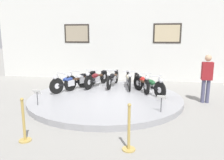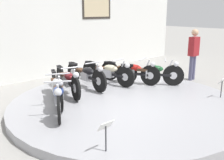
{
  "view_description": "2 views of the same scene",
  "coord_description": "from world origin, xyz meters",
  "px_view_note": "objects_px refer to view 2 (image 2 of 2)",
  "views": [
    {
      "loc": [
        1.55,
        -7.68,
        2.35
      ],
      "look_at": [
        0.2,
        0.18,
        0.74
      ],
      "focal_mm": 35.0,
      "sensor_mm": 36.0,
      "label": 1
    },
    {
      "loc": [
        -4.35,
        -4.24,
        2.31
      ],
      "look_at": [
        -0.26,
        0.21,
        0.7
      ],
      "focal_mm": 42.0,
      "sensor_mm": 36.0,
      "label": 2
    }
  ],
  "objects_px": {
    "motorcycle_maroon": "(68,80)",
    "visitor_standing": "(194,51)",
    "motorcycle_silver": "(57,86)",
    "motorcycle_green": "(151,72)",
    "motorcycle_cream": "(108,71)",
    "info_placard_front_centre": "(222,83)",
    "info_placard_front_left": "(106,130)",
    "motorcycle_blue": "(59,95)",
    "motorcycle_black": "(86,74)",
    "motorcycle_red": "(131,71)"
  },
  "relations": [
    {
      "from": "motorcycle_maroon",
      "to": "motorcycle_red",
      "type": "bearing_deg",
      "value": -11.19
    },
    {
      "from": "info_placard_front_left",
      "to": "info_placard_front_centre",
      "type": "relative_size",
      "value": 1.0
    },
    {
      "from": "info_placard_front_centre",
      "to": "motorcycle_cream",
      "type": "bearing_deg",
      "value": 112.91
    },
    {
      "from": "motorcycle_silver",
      "to": "motorcycle_green",
      "type": "relative_size",
      "value": 1.14
    },
    {
      "from": "motorcycle_black",
      "to": "info_placard_front_left",
      "type": "distance_m",
      "value": 3.6
    },
    {
      "from": "motorcycle_maroon",
      "to": "motorcycle_black",
      "type": "relative_size",
      "value": 0.97
    },
    {
      "from": "motorcycle_silver",
      "to": "visitor_standing",
      "type": "bearing_deg",
      "value": -8.45
    },
    {
      "from": "motorcycle_black",
      "to": "motorcycle_cream",
      "type": "xyz_separation_m",
      "value": [
        0.71,
        -0.14,
        -0.01
      ]
    },
    {
      "from": "motorcycle_green",
      "to": "motorcycle_cream",
      "type": "bearing_deg",
      "value": 132.45
    },
    {
      "from": "motorcycle_blue",
      "to": "visitor_standing",
      "type": "bearing_deg",
      "value": -1.78
    },
    {
      "from": "motorcycle_silver",
      "to": "info_placard_front_left",
      "type": "distance_m",
      "value": 2.6
    },
    {
      "from": "motorcycle_maroon",
      "to": "motorcycle_cream",
      "type": "xyz_separation_m",
      "value": [
        1.42,
        -0.0,
        -0.01
      ]
    },
    {
      "from": "motorcycle_black",
      "to": "info_placard_front_centre",
      "type": "xyz_separation_m",
      "value": [
        1.94,
        -3.04,
        -0.01
      ]
    },
    {
      "from": "motorcycle_maroon",
      "to": "motorcycle_green",
      "type": "distance_m",
      "value": 2.47
    },
    {
      "from": "motorcycle_silver",
      "to": "motorcycle_red",
      "type": "distance_m",
      "value": 2.54
    },
    {
      "from": "motorcycle_silver",
      "to": "motorcycle_blue",
      "type": "bearing_deg",
      "value": -117.79
    },
    {
      "from": "motorcycle_blue",
      "to": "motorcycle_green",
      "type": "xyz_separation_m",
      "value": [
        3.14,
        0.0,
        -0.0
      ]
    },
    {
      "from": "motorcycle_cream",
      "to": "info_placard_front_centre",
      "type": "bearing_deg",
      "value": -67.09
    },
    {
      "from": "motorcycle_red",
      "to": "motorcycle_green",
      "type": "height_order",
      "value": "motorcycle_green"
    },
    {
      "from": "motorcycle_maroon",
      "to": "info_placard_front_centre",
      "type": "bearing_deg",
      "value": -47.63
    },
    {
      "from": "motorcycle_blue",
      "to": "info_placard_front_centre",
      "type": "relative_size",
      "value": 3.33
    },
    {
      "from": "motorcycle_blue",
      "to": "motorcycle_green",
      "type": "bearing_deg",
      "value": 0.04
    },
    {
      "from": "motorcycle_green",
      "to": "visitor_standing",
      "type": "height_order",
      "value": "visitor_standing"
    },
    {
      "from": "motorcycle_maroon",
      "to": "visitor_standing",
      "type": "bearing_deg",
      "value": -14.52
    },
    {
      "from": "motorcycle_red",
      "to": "motorcycle_silver",
      "type": "bearing_deg",
      "value": 179.92
    },
    {
      "from": "info_placard_front_left",
      "to": "motorcycle_red",
      "type": "bearing_deg",
      "value": 38.07
    },
    {
      "from": "motorcycle_blue",
      "to": "motorcycle_black",
      "type": "height_order",
      "value": "motorcycle_black"
    },
    {
      "from": "info_placard_front_left",
      "to": "motorcycle_cream",
      "type": "bearing_deg",
      "value": 47.66
    },
    {
      "from": "motorcycle_maroon",
      "to": "visitor_standing",
      "type": "height_order",
      "value": "visitor_standing"
    },
    {
      "from": "motorcycle_blue",
      "to": "motorcycle_green",
      "type": "distance_m",
      "value": 3.14
    },
    {
      "from": "motorcycle_green",
      "to": "motorcycle_black",
      "type": "bearing_deg",
      "value": 145.44
    },
    {
      "from": "motorcycle_blue",
      "to": "motorcycle_maroon",
      "type": "xyz_separation_m",
      "value": [
        0.86,
        0.95,
        0.0
      ]
    },
    {
      "from": "motorcycle_blue",
      "to": "motorcycle_red",
      "type": "distance_m",
      "value": 2.89
    },
    {
      "from": "motorcycle_blue",
      "to": "motorcycle_cream",
      "type": "height_order",
      "value": "motorcycle_blue"
    },
    {
      "from": "motorcycle_green",
      "to": "info_placard_front_left",
      "type": "xyz_separation_m",
      "value": [
        -3.51,
        -1.96,
        -0.01
      ]
    },
    {
      "from": "motorcycle_black",
      "to": "info_placard_front_centre",
      "type": "distance_m",
      "value": 3.61
    },
    {
      "from": "motorcycle_silver",
      "to": "info_placard_front_centre",
      "type": "height_order",
      "value": "motorcycle_silver"
    },
    {
      "from": "motorcycle_silver",
      "to": "motorcycle_black",
      "type": "xyz_separation_m",
      "value": [
        1.27,
        0.53,
        -0.0
      ]
    },
    {
      "from": "info_placard_front_centre",
      "to": "visitor_standing",
      "type": "bearing_deg",
      "value": 47.78
    },
    {
      "from": "motorcycle_black",
      "to": "motorcycle_cream",
      "type": "bearing_deg",
      "value": -11.2
    },
    {
      "from": "motorcycle_green",
      "to": "visitor_standing",
      "type": "bearing_deg",
      "value": -4.63
    },
    {
      "from": "motorcycle_green",
      "to": "motorcycle_silver",
      "type": "bearing_deg",
      "value": 168.92
    },
    {
      "from": "motorcycle_silver",
      "to": "info_placard_front_left",
      "type": "height_order",
      "value": "motorcycle_silver"
    },
    {
      "from": "motorcycle_maroon",
      "to": "motorcycle_cream",
      "type": "distance_m",
      "value": 1.42
    },
    {
      "from": "motorcycle_silver",
      "to": "info_placard_front_left",
      "type": "relative_size",
      "value": 3.55
    },
    {
      "from": "motorcycle_silver",
      "to": "info_placard_front_centre",
      "type": "xyz_separation_m",
      "value": [
        3.21,
        -2.51,
        -0.01
      ]
    },
    {
      "from": "motorcycle_green",
      "to": "motorcycle_red",
      "type": "bearing_deg",
      "value": 118.6
    },
    {
      "from": "info_placard_front_centre",
      "to": "motorcycle_red",
      "type": "bearing_deg",
      "value": 104.82
    },
    {
      "from": "motorcycle_blue",
      "to": "motorcycle_silver",
      "type": "xyz_separation_m",
      "value": [
        0.29,
        0.56,
        0.01
      ]
    },
    {
      "from": "motorcycle_silver",
      "to": "motorcycle_red",
      "type": "height_order",
      "value": "motorcycle_silver"
    }
  ]
}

